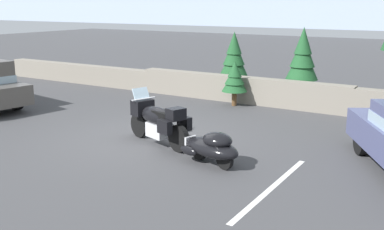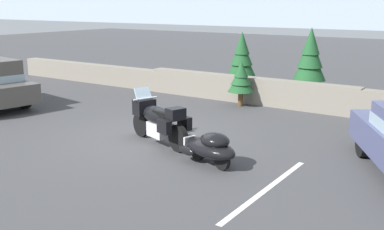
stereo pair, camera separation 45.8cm
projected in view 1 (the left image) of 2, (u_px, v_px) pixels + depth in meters
ground_plane at (150, 138)px, 12.10m from camera, size 80.00×80.00×0.00m
stone_guard_wall at (239, 90)px, 16.43m from camera, size 24.00×0.54×0.93m
touring_motorcycle at (158, 120)px, 11.44m from camera, size 2.24×1.17×1.33m
car_shaped_trailer at (212, 146)px, 10.01m from camera, size 2.20×1.14×0.76m
pine_tree_secondary at (234, 56)px, 17.32m from camera, size 1.06×1.06×2.44m
pine_tree_far_right at (303, 56)px, 15.82m from camera, size 1.11×1.11×2.68m
pine_sapling_near at (235, 78)px, 15.71m from camera, size 0.88×0.88×1.55m
parking_stripe_marker at (272, 188)px, 8.81m from camera, size 0.12×3.60×0.01m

